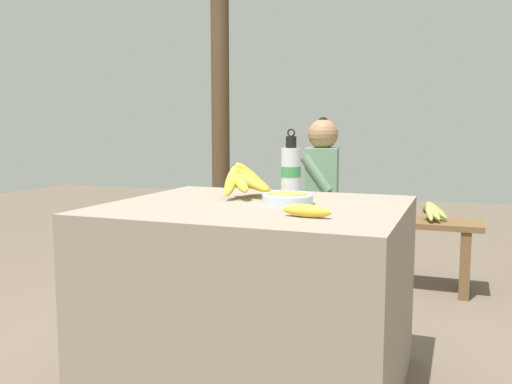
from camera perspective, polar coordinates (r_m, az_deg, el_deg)
The scene contains 9 objects.
market_counter at distance 2.15m, azimuth 0.03°, elevation -10.92°, with size 1.11×0.96×0.73m.
banana_bunch_ripe at distance 2.25m, azimuth -1.16°, elevation 1.28°, with size 0.20×0.31×0.16m.
serving_bowl at distance 2.08m, azimuth 3.36°, elevation -0.62°, with size 0.20×0.20×0.04m.
water_bottle at distance 2.34m, azimuth 3.69°, elevation 2.35°, with size 0.09×0.09×0.29m.
loose_banana_front at distance 1.77m, azimuth 5.37°, elevation -2.00°, with size 0.17×0.06×0.04m.
wooden_bench at distance 3.60m, azimuth 11.00°, elevation -3.73°, with size 1.48×0.32×0.45m.
seated_vendor at distance 3.59m, azimuth 6.20°, elevation 0.62°, with size 0.44×0.42×1.09m.
banana_bunch_green at distance 3.53m, azimuth 18.07°, elevation -1.87°, with size 0.17×0.30×0.13m.
support_post_near at distance 4.29m, azimuth -3.77°, elevation 8.91°, with size 0.14×0.14×2.36m.
Camera 1 is at (0.73, -1.92, 1.02)m, focal length 38.00 mm.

